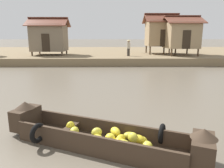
{
  "coord_description": "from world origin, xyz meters",
  "views": [
    {
      "loc": [
        0.58,
        -1.08,
        2.8
      ],
      "look_at": [
        0.72,
        7.37,
        0.88
      ],
      "focal_mm": 34.42,
      "sensor_mm": 36.0,
      "label": 1
    }
  ],
  "objects_px": {
    "vendor_person": "(129,47)",
    "stilt_house_left": "(49,37)",
    "stilt_house_mid_left": "(161,33)",
    "stilt_house_mid_right": "(181,35)",
    "banana_boat": "(101,136)"
  },
  "relations": [
    {
      "from": "vendor_person",
      "to": "stilt_house_left",
      "type": "bearing_deg",
      "value": 170.19
    },
    {
      "from": "banana_boat",
      "to": "stilt_house_mid_left",
      "type": "xyz_separation_m",
      "value": [
        6.21,
        20.02,
        2.77
      ]
    },
    {
      "from": "banana_boat",
      "to": "stilt_house_mid_left",
      "type": "height_order",
      "value": "stilt_house_mid_left"
    },
    {
      "from": "stilt_house_left",
      "to": "stilt_house_mid_right",
      "type": "relative_size",
      "value": 1.02
    },
    {
      "from": "stilt_house_left",
      "to": "stilt_house_mid_left",
      "type": "xyz_separation_m",
      "value": [
        12.33,
        1.46,
        0.47
      ]
    },
    {
      "from": "stilt_house_mid_right",
      "to": "stilt_house_mid_left",
      "type": "bearing_deg",
      "value": 130.62
    },
    {
      "from": "banana_boat",
      "to": "vendor_person",
      "type": "relative_size",
      "value": 3.13
    },
    {
      "from": "stilt_house_mid_left",
      "to": "stilt_house_mid_right",
      "type": "distance_m",
      "value": 2.57
    },
    {
      "from": "stilt_house_left",
      "to": "stilt_house_mid_left",
      "type": "bearing_deg",
      "value": 6.75
    },
    {
      "from": "stilt_house_mid_left",
      "to": "stilt_house_mid_right",
      "type": "relative_size",
      "value": 1.1
    },
    {
      "from": "stilt_house_mid_left",
      "to": "stilt_house_mid_right",
      "type": "xyz_separation_m",
      "value": [
        1.67,
        -1.94,
        -0.22
      ]
    },
    {
      "from": "stilt_house_mid_right",
      "to": "vendor_person",
      "type": "relative_size",
      "value": 2.47
    },
    {
      "from": "stilt_house_left",
      "to": "stilt_house_mid_right",
      "type": "bearing_deg",
      "value": -1.98
    },
    {
      "from": "stilt_house_left",
      "to": "vendor_person",
      "type": "relative_size",
      "value": 2.51
    },
    {
      "from": "stilt_house_mid_right",
      "to": "vendor_person",
      "type": "bearing_deg",
      "value": -170.26
    }
  ]
}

